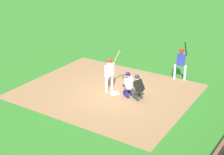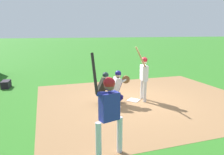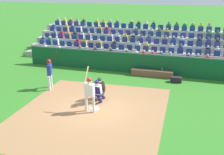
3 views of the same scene
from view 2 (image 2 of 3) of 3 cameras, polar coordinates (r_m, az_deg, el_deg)
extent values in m
plane|color=#2F7422|center=(8.76, 5.79, -6.11)|extent=(160.00, 160.00, 0.00)
cube|color=#9A6E46|center=(8.95, 8.80, -5.77)|extent=(7.47, 8.77, 0.01)
cube|color=white|center=(8.76, 5.79, -6.01)|extent=(0.62, 0.62, 0.02)
cylinder|color=silver|center=(8.90, 8.00, -3.03)|extent=(0.15, 0.15, 0.84)
cylinder|color=silver|center=(8.53, 8.75, -3.75)|extent=(0.15, 0.15, 0.84)
cube|color=silver|center=(8.55, 8.52, 1.27)|extent=(0.49, 0.28, 0.60)
sphere|color=beige|center=(8.48, 8.62, 4.23)|extent=(0.22, 0.22, 0.22)
sphere|color=#AE1B23|center=(8.47, 8.63, 4.63)|extent=(0.24, 0.24, 0.24)
cylinder|color=silver|center=(8.44, 8.52, 3.08)|extent=(0.50, 0.20, 0.14)
cylinder|color=silver|center=(8.27, 8.89, 2.87)|extent=(0.18, 0.16, 0.13)
cylinder|color=tan|center=(8.11, 7.64, 5.50)|extent=(0.13, 0.43, 0.76)
sphere|color=black|center=(8.21, 8.83, 2.98)|extent=(0.06, 0.06, 0.06)
cylinder|color=navy|center=(8.54, 1.10, -5.47)|extent=(0.15, 0.39, 0.34)
cylinder|color=navy|center=(8.47, 1.10, -4.05)|extent=(0.15, 0.38, 0.33)
cylinder|color=navy|center=(8.25, 1.76, -6.12)|extent=(0.15, 0.39, 0.34)
cylinder|color=navy|center=(8.18, 1.77, -4.66)|extent=(0.15, 0.38, 0.33)
cube|color=silver|center=(8.21, 1.04, -1.92)|extent=(0.43, 0.41, 0.60)
cube|color=navy|center=(8.25, 1.85, -1.86)|extent=(0.38, 0.20, 0.45)
sphere|color=#D6AD7E|center=(8.15, 1.64, 0.64)|extent=(0.22, 0.22, 0.22)
cube|color=black|center=(8.15, 1.64, 0.64)|extent=(0.20, 0.11, 0.20)
sphere|color=navy|center=(8.14, 1.65, 1.06)|extent=(0.24, 0.24, 0.24)
cylinder|color=brown|center=(8.16, 3.71, -0.54)|extent=(0.07, 0.30, 0.30)
cylinder|color=silver|center=(8.10, 2.61, -1.13)|extent=(0.16, 0.40, 0.22)
cylinder|color=#1A2B28|center=(8.38, -2.56, -5.82)|extent=(0.15, 0.39, 0.34)
cylinder|color=#1A2B28|center=(8.32, -2.58, -4.38)|extent=(0.15, 0.39, 0.33)
cylinder|color=#1A2B28|center=(8.09, -2.13, -6.51)|extent=(0.15, 0.39, 0.34)
cylinder|color=#1A2B28|center=(8.02, -2.15, -5.02)|extent=(0.15, 0.39, 0.33)
cube|color=black|center=(8.07, -2.58, -2.30)|extent=(0.43, 0.47, 0.60)
cube|color=#1A2B28|center=(8.09, -1.77, -2.25)|extent=(0.39, 0.26, 0.44)
sphere|color=beige|center=(8.01, -1.74, 0.22)|extent=(0.22, 0.22, 0.22)
cube|color=black|center=(8.01, -1.74, 0.22)|extent=(0.20, 0.13, 0.20)
sphere|color=#1A2B28|center=(7.99, -1.75, 0.64)|extent=(0.24, 0.24, 0.24)
cube|color=black|center=(11.82, -26.43, -1.61)|extent=(0.72, 0.39, 0.35)
cylinder|color=silver|center=(5.08, 2.05, -15.01)|extent=(0.16, 0.16, 0.87)
cylinder|color=silver|center=(4.82, -3.61, -16.66)|extent=(0.16, 0.16, 0.87)
cube|color=navy|center=(4.64, -0.72, -7.75)|extent=(0.34, 0.47, 0.61)
sphere|color=brown|center=(4.50, -0.73, -2.25)|extent=(0.22, 0.22, 0.22)
sphere|color=#B5171E|center=(4.48, -0.74, -1.49)|extent=(0.25, 0.25, 0.25)
cylinder|color=navy|center=(4.54, -1.45, -4.31)|extent=(0.18, 0.46, 0.14)
cylinder|color=navy|center=(4.46, -3.31, -4.65)|extent=(0.11, 0.16, 0.13)
cylinder|color=black|center=(4.54, -4.72, 1.21)|extent=(0.46, 0.08, 0.83)
sphere|color=black|center=(4.45, -4.05, -4.36)|extent=(0.06, 0.06, 0.06)
camera|label=1|loc=(20.97, -32.11, 22.27)|focal=51.55mm
camera|label=3|loc=(20.00, 37.21, 19.11)|focal=45.60mm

